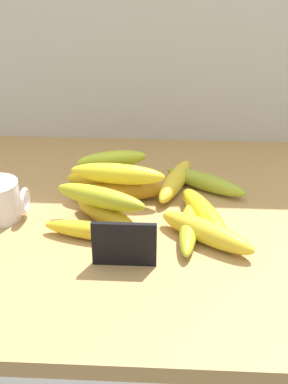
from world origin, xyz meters
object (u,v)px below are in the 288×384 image
at_px(banana_1, 188,228).
at_px(banana_8, 106,177).
at_px(banana_0, 205,182).
at_px(banana_10, 112,159).
at_px(banana_11, 117,174).
at_px(chalkboard_sign, 124,246).
at_px(banana_9, 100,197).
at_px(banana_5, 120,191).
at_px(banana_2, 175,181).
at_px(banana_6, 205,214).
at_px(banana_7, 97,231).
at_px(banana_3, 207,232).
at_px(banana_4, 106,215).
at_px(coffee_mug, 0,200).

xyz_separation_m(banana_1, banana_8, (-0.18, 0.19, 0.00)).
bearing_deg(banana_0, banana_10, 175.39).
xyz_separation_m(banana_0, banana_11, (-0.18, -0.06, 0.04)).
distance_m(chalkboard_sign, banana_9, 0.14).
bearing_deg(banana_5, chalkboard_sign, -82.99).
distance_m(chalkboard_sign, banana_2, 0.29).
height_order(banana_0, banana_1, banana_0).
distance_m(banana_5, banana_10, 0.08).
bearing_deg(banana_5, banana_6, -25.40).
xyz_separation_m(chalkboard_sign, banana_10, (-0.05, 0.29, 0.02)).
xyz_separation_m(banana_1, banana_2, (-0.02, 0.18, 0.00)).
distance_m(banana_7, banana_11, 0.15).
xyz_separation_m(chalkboard_sign, banana_2, (0.09, 0.27, -0.02)).
relative_size(banana_3, banana_9, 1.05).
bearing_deg(banana_2, banana_5, -154.74).
xyz_separation_m(banana_0, banana_9, (-0.21, -0.15, 0.04)).
bearing_deg(banana_4, coffee_mug, 177.24).
distance_m(banana_9, banana_11, 0.09).
relative_size(banana_0, banana_6, 0.98).
distance_m(banana_0, banana_6, 0.13).
relative_size(banana_1, banana_7, 0.87).
bearing_deg(banana_2, coffee_mug, -158.57).
bearing_deg(banana_1, chalkboard_sign, -140.48).
relative_size(banana_6, banana_9, 1.04).
distance_m(banana_0, banana_10, 0.21).
height_order(banana_1, banana_11, banana_11).
relative_size(chalkboard_sign, coffee_mug, 1.11).
relative_size(banana_6, banana_7, 0.96).
height_order(banana_0, banana_2, banana_2).
relative_size(banana_8, banana_9, 0.91).
relative_size(coffee_mug, banana_10, 0.66).
bearing_deg(chalkboard_sign, coffee_mug, 151.61).
distance_m(banana_0, banana_5, 0.19).
bearing_deg(chalkboard_sign, banana_5, 97.01).
distance_m(coffee_mug, banana_7, 0.21).
distance_m(banana_3, banana_8, 0.29).
xyz_separation_m(banana_4, banana_5, (0.02, 0.09, 0.00)).
relative_size(chalkboard_sign, banana_1, 0.63).
distance_m(banana_7, banana_8, 0.21).
relative_size(banana_3, banana_11, 1.01).
xyz_separation_m(banana_1, banana_7, (-0.17, -0.02, 0.00)).
height_order(banana_6, banana_7, banana_6).
bearing_deg(banana_0, banana_6, -93.24).
height_order(coffee_mug, banana_10, same).
xyz_separation_m(chalkboard_sign, banana_7, (-0.06, 0.07, -0.02)).
bearing_deg(banana_10, banana_0, -4.61).
relative_size(banana_10, banana_11, 0.77).
height_order(banana_6, banana_8, banana_6).
bearing_deg(banana_2, banana_9, -134.49).
xyz_separation_m(banana_4, banana_11, (0.02, 0.09, 0.04)).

